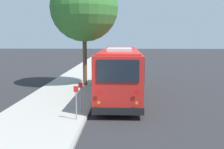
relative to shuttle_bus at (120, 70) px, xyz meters
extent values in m
plane|color=#28282B|center=(-0.44, -0.20, -1.82)|extent=(160.00, 160.00, 0.00)
cube|color=#A3A099|center=(-0.44, 3.91, -1.75)|extent=(80.00, 4.45, 0.15)
cube|color=gray|center=(-0.44, 1.62, -1.75)|extent=(80.00, 0.14, 0.15)
cube|color=red|center=(0.01, 0.00, -0.11)|extent=(11.07, 2.59, 2.84)
cube|color=black|center=(0.01, 0.00, -1.39)|extent=(11.13, 2.65, 0.28)
cube|color=black|center=(0.01, 0.00, 0.51)|extent=(10.17, 2.68, 1.35)
cube|color=black|center=(5.56, -0.04, 0.51)|extent=(0.04, 2.21, 1.42)
cube|color=black|center=(-5.55, 0.04, 0.61)|extent=(0.04, 2.03, 1.08)
cube|color=black|center=(5.56, -0.04, 1.17)|extent=(0.05, 1.82, 0.22)
cube|color=red|center=(0.01, 0.00, 1.35)|extent=(10.39, 2.36, 0.10)
cube|color=silver|center=(-1.97, 0.01, 1.47)|extent=(2.04, 1.44, 0.20)
cube|color=black|center=(5.59, -0.04, -1.35)|extent=(0.12, 2.55, 0.36)
cube|color=black|center=(-5.58, 0.04, -1.35)|extent=(0.12, 2.55, 0.36)
cylinder|color=red|center=(-5.63, 0.95, -0.40)|extent=(0.03, 0.18, 0.18)
cylinder|color=orange|center=(-5.63, 0.95, -0.91)|extent=(0.03, 0.14, 0.14)
cylinder|color=red|center=(-5.64, -0.87, -0.40)|extent=(0.03, 0.18, 0.18)
cylinder|color=orange|center=(-5.64, -0.87, -0.91)|extent=(0.03, 0.14, 0.14)
cube|color=white|center=(5.65, 0.81, -1.18)|extent=(0.04, 0.32, 0.18)
cube|color=white|center=(5.64, -0.88, -1.18)|extent=(0.04, 0.32, 0.18)
cube|color=black|center=(5.20, 1.39, 0.78)|extent=(0.06, 0.10, 0.24)
cylinder|color=black|center=(3.28, 1.09, -1.29)|extent=(1.06, 0.31, 1.06)
cylinder|color=slate|center=(3.28, 1.09, -1.29)|extent=(0.48, 0.32, 0.48)
cylinder|color=black|center=(3.27, -1.13, -1.29)|extent=(1.06, 0.31, 1.06)
cylinder|color=slate|center=(3.27, -1.13, -1.29)|extent=(0.48, 0.32, 0.48)
cylinder|color=black|center=(-3.09, 1.13, -1.29)|extent=(1.06, 0.31, 1.06)
cylinder|color=slate|center=(-3.09, 1.13, -1.29)|extent=(0.48, 0.32, 0.48)
cylinder|color=black|center=(-3.10, -1.09, -1.29)|extent=(1.06, 0.31, 1.06)
cylinder|color=slate|center=(-3.10, -1.09, -1.29)|extent=(0.48, 0.32, 0.48)
cube|color=#A8AAAF|center=(11.73, 0.70, -1.37)|extent=(4.35, 1.66, 0.60)
cube|color=black|center=(11.61, 0.70, -0.82)|extent=(2.07, 1.42, 0.48)
cube|color=#A8AAAF|center=(11.61, 0.70, -0.58)|extent=(1.98, 1.39, 0.05)
cube|color=black|center=(13.92, 0.68, -1.57)|extent=(0.09, 1.57, 0.20)
cube|color=black|center=(9.54, 0.72, -1.57)|extent=(0.09, 1.57, 0.20)
cylinder|color=black|center=(13.10, 1.42, -1.52)|extent=(0.61, 0.21, 0.61)
cylinder|color=slate|center=(13.10, 1.42, -1.52)|extent=(0.27, 0.22, 0.27)
cylinder|color=black|center=(13.09, -0.05, -1.52)|extent=(0.61, 0.21, 0.61)
cylinder|color=slate|center=(13.09, -0.05, -1.52)|extent=(0.27, 0.22, 0.27)
cylinder|color=black|center=(10.36, 1.45, -1.52)|extent=(0.61, 0.21, 0.61)
cylinder|color=slate|center=(10.36, 1.45, -1.52)|extent=(0.27, 0.22, 0.27)
cylinder|color=black|center=(10.35, -0.02, -1.52)|extent=(0.61, 0.21, 0.61)
cylinder|color=slate|center=(10.35, -0.02, -1.52)|extent=(0.27, 0.22, 0.27)
cube|color=tan|center=(18.58, 0.64, -1.34)|extent=(4.10, 1.93, 0.63)
cube|color=black|center=(18.48, 0.65, -0.79)|extent=(1.99, 1.56, 0.48)
cube|color=tan|center=(18.48, 0.65, -0.55)|extent=(1.91, 1.52, 0.05)
cube|color=black|center=(20.60, 0.51, -1.56)|extent=(0.19, 1.61, 0.20)
cube|color=black|center=(16.57, 0.78, -1.56)|extent=(0.19, 1.61, 0.20)
cylinder|color=black|center=(19.89, 1.31, -1.50)|extent=(0.65, 0.24, 0.64)
cylinder|color=slate|center=(19.89, 1.31, -1.50)|extent=(0.30, 0.24, 0.29)
cylinder|color=black|center=(19.79, -0.19, -1.50)|extent=(0.65, 0.24, 0.64)
cylinder|color=slate|center=(19.79, -0.19, -1.50)|extent=(0.30, 0.24, 0.29)
cylinder|color=black|center=(17.37, 1.48, -1.50)|extent=(0.65, 0.24, 0.64)
cylinder|color=slate|center=(17.37, 1.48, -1.50)|extent=(0.30, 0.24, 0.29)
cylinder|color=black|center=(17.27, -0.02, -1.50)|extent=(0.65, 0.24, 0.64)
cylinder|color=slate|center=(17.27, -0.02, -1.50)|extent=(0.30, 0.24, 0.29)
cylinder|color=brown|center=(3.92, 2.90, 0.49)|extent=(0.34, 0.34, 4.33)
sphere|color=#387A33|center=(3.92, 2.90, 4.56)|extent=(5.43, 5.43, 5.43)
cylinder|color=gray|center=(-5.92, 2.00, -1.01)|extent=(0.06, 0.06, 1.33)
cube|color=red|center=(-5.92, 2.00, -0.21)|extent=(0.02, 0.22, 0.28)
cylinder|color=gray|center=(-4.51, 2.00, -1.03)|extent=(0.06, 0.06, 1.28)
cube|color=red|center=(-4.51, 2.00, -0.25)|extent=(0.02, 0.22, 0.28)
cylinder|color=#99999E|center=(7.19, 2.17, -1.35)|extent=(0.22, 0.22, 0.65)
sphere|color=#99999E|center=(7.19, 2.17, -0.96)|extent=(0.20, 0.20, 0.20)
camera|label=1|loc=(-18.79, -0.20, 2.22)|focal=45.00mm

